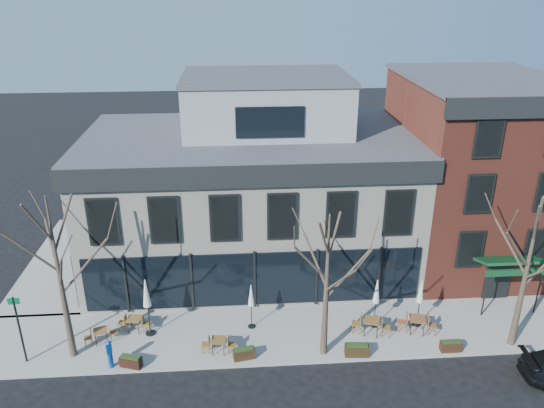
{
  "coord_description": "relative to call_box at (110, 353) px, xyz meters",
  "views": [
    {
      "loc": [
        -0.85,
        -23.53,
        16.12
      ],
      "look_at": [
        1.05,
        2.0,
        5.19
      ],
      "focal_mm": 35.0,
      "sensor_mm": 36.0,
      "label": 1
    }
  ],
  "objects": [
    {
      "name": "tree_right",
      "position": [
        18.6,
        0.28,
        3.1
      ],
      "size": [
        3.72,
        3.77,
        7.48
      ],
      "color": "#382B21",
      "rests_on": "sidewalk_front"
    },
    {
      "name": "call_box",
      "position": [
        0.0,
        0.0,
        0.0
      ],
      "size": [
        0.3,
        0.29,
        1.45
      ],
      "color": "#0B4199",
      "rests_on": "sidewalk_front"
    },
    {
      "name": "corner_building",
      "position": [
        6.66,
        9.25,
        3.81
      ],
      "size": [
        18.39,
        10.39,
        11.1
      ],
      "color": "silver",
      "rests_on": "ground"
    },
    {
      "name": "ground",
      "position": [
        6.59,
        4.19,
        -0.92
      ],
      "size": [
        120.0,
        120.0,
        0.0
      ],
      "primitive_type": "plane",
      "color": "black",
      "rests_on": "ground"
    },
    {
      "name": "planter_0",
      "position": [
        0.87,
        -0.01,
        -0.49
      ],
      "size": [
        1.05,
        0.68,
        0.55
      ],
      "color": "black",
      "rests_on": "sidewalk_front"
    },
    {
      "name": "cafe_set_5",
      "position": [
        14.38,
        1.48,
        -0.26
      ],
      "size": [
        1.93,
        0.92,
        0.99
      ],
      "color": "brown",
      "rests_on": "sidewalk_front"
    },
    {
      "name": "sign_pole",
      "position": [
        -3.91,
        0.69,
        1.16
      ],
      "size": [
        0.5,
        0.1,
        3.4
      ],
      "color": "black",
      "rests_on": "sidewalk_front"
    },
    {
      "name": "umbrella_0",
      "position": [
        1.41,
        2.31,
        1.4
      ],
      "size": [
        0.49,
        0.49,
        3.07
      ],
      "color": "black",
      "rests_on": "sidewalk_front"
    },
    {
      "name": "cafe_set_4",
      "position": [
        12.12,
        1.52,
        -0.26
      ],
      "size": [
        1.93,
        1.01,
        0.99
      ],
      "color": "brown",
      "rests_on": "sidewalk_front"
    },
    {
      "name": "cafe_set_2",
      "position": [
        4.77,
        0.69,
        -0.33
      ],
      "size": [
        1.65,
        0.71,
        0.85
      ],
      "color": "brown",
      "rests_on": "sidewalk_front"
    },
    {
      "name": "planter_2",
      "position": [
        11.08,
        -0.01,
        -0.46
      ],
      "size": [
        1.12,
        0.52,
        0.61
      ],
      "color": "#2F220F",
      "rests_on": "sidewalk_front"
    },
    {
      "name": "planter_3",
      "position": [
        15.51,
        -0.01,
        -0.5
      ],
      "size": [
        0.96,
        0.39,
        0.54
      ],
      "color": "#321D10",
      "rests_on": "sidewalk_front"
    },
    {
      "name": "umbrella_4",
      "position": [
        14.59,
        2.05,
        1.06
      ],
      "size": [
        0.41,
        0.41,
        2.59
      ],
      "color": "black",
      "rests_on": "sidewalk_front"
    },
    {
      "name": "sidewalk_side",
      "position": [
        -4.66,
        10.19,
        -0.84
      ],
      "size": [
        4.5,
        12.0,
        0.15
      ],
      "primitive_type": "cube",
      "color": "gray",
      "rests_on": "ground"
    },
    {
      "name": "planter_1",
      "position": [
        5.92,
        0.15,
        -0.49
      ],
      "size": [
        1.04,
        0.58,
        0.55
      ],
      "color": "#311F10",
      "rests_on": "sidewalk_front"
    },
    {
      "name": "sidewalk_front",
      "position": [
        9.84,
        2.04,
        -0.84
      ],
      "size": [
        33.5,
        4.7,
        0.15
      ],
      "primitive_type": "cube",
      "color": "gray",
      "rests_on": "ground"
    },
    {
      "name": "tree_mid",
      "position": [
        9.6,
        0.28,
        2.88
      ],
      "size": [
        3.5,
        3.55,
        7.04
      ],
      "color": "#382B21",
      "rests_on": "sidewalk_front"
    },
    {
      "name": "cafe_set_0",
      "position": [
        -0.82,
        1.83,
        -0.34
      ],
      "size": [
        1.61,
        0.81,
        0.83
      ],
      "color": "brown",
      "rests_on": "sidewalk_front"
    },
    {
      "name": "umbrella_3",
      "position": [
        12.44,
        2.14,
        1.1
      ],
      "size": [
        0.42,
        0.42,
        2.64
      ],
      "color": "black",
      "rests_on": "sidewalk_front"
    },
    {
      "name": "cafe_set_1",
      "position": [
        0.62,
        2.65,
        -0.33
      ],
      "size": [
        1.66,
        0.73,
        0.86
      ],
      "color": "brown",
      "rests_on": "sidewalk_front"
    },
    {
      "name": "red_brick_building",
      "position": [
        19.59,
        9.17,
        4.72
      ],
      "size": [
        8.2,
        11.78,
        11.18
      ],
      "color": "brown",
      "rests_on": "ground"
    },
    {
      "name": "tree_corner",
      "position": [
        -1.9,
        0.98,
        3.33
      ],
      "size": [
        3.93,
        3.98,
        7.92
      ],
      "color": "#382B21",
      "rests_on": "sidewalk_front"
    },
    {
      "name": "umbrella_2",
      "position": [
        6.35,
        2.5,
        0.95
      ],
      "size": [
        0.39,
        0.39,
        2.42
      ],
      "color": "black",
      "rests_on": "sidewalk_front"
    }
  ]
}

